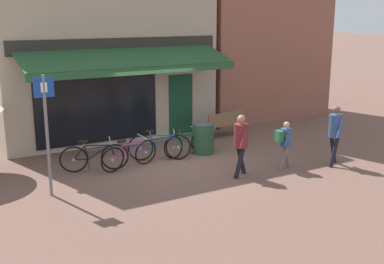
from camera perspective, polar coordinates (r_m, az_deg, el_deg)
ground_plane at (r=13.59m, az=-2.08°, el=-3.65°), size 160.00×160.00×0.00m
shop_front at (r=16.63m, az=-10.52°, el=10.24°), size 7.14×4.59×6.22m
neighbour_building at (r=20.21m, az=6.80°, el=12.27°), size 5.43×4.00×7.13m
bike_rack_rail at (r=13.58m, az=-5.88°, el=-1.65°), size 3.26×0.04×0.57m
bicycle_black at (r=12.97m, az=-11.51°, el=-2.95°), size 1.77×0.77×0.90m
bicycle_purple at (r=13.07m, az=-7.42°, el=-2.72°), size 1.78×0.51×0.87m
bicycle_blue at (r=13.77m, az=-3.90°, el=-1.74°), size 1.68×0.89×0.89m
bicycle_green at (r=14.18m, az=-0.65°, el=-1.37°), size 1.65×0.52×0.82m
pedestrian_adult at (r=12.29m, az=5.81°, el=-0.82°), size 0.55×0.63×1.62m
pedestrian_child at (r=13.09m, az=10.95°, el=-0.89°), size 0.54×0.39×1.31m
pedestrian_second_adult at (r=13.70m, az=16.60°, el=0.33°), size 0.55×0.63×1.68m
litter_bin at (r=14.35m, az=1.34°, el=-0.55°), size 0.64×0.64×1.02m
parking_sign at (r=11.19m, az=-16.87°, el=0.92°), size 0.44×0.07×2.79m
park_bench at (r=16.34m, az=3.84°, el=1.02°), size 1.64×0.64×0.87m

